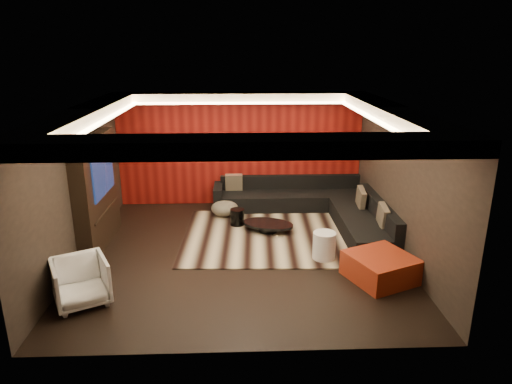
{
  "coord_description": "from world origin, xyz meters",
  "views": [
    {
      "loc": [
        -0.04,
        -8.07,
        3.84
      ],
      "look_at": [
        0.3,
        0.6,
        1.05
      ],
      "focal_mm": 32.0,
      "sensor_mm": 36.0,
      "label": 1
    }
  ],
  "objects_px": {
    "coffee_table": "(268,227)",
    "armchair": "(81,282)",
    "orange_ottoman": "(381,267)",
    "white_side_table": "(324,246)",
    "drum_stool": "(237,217)",
    "sectional_sofa": "(315,207)"
  },
  "relations": [
    {
      "from": "coffee_table",
      "to": "white_side_table",
      "type": "bearing_deg",
      "value": -54.48
    },
    {
      "from": "coffee_table",
      "to": "armchair",
      "type": "distance_m",
      "value": 4.12
    },
    {
      "from": "white_side_table",
      "to": "orange_ottoman",
      "type": "distance_m",
      "value": 1.16
    },
    {
      "from": "white_side_table",
      "to": "sectional_sofa",
      "type": "height_order",
      "value": "sectional_sofa"
    },
    {
      "from": "drum_stool",
      "to": "white_side_table",
      "type": "xyz_separation_m",
      "value": [
        1.63,
        -1.74,
        0.06
      ]
    },
    {
      "from": "coffee_table",
      "to": "sectional_sofa",
      "type": "distance_m",
      "value": 1.43
    },
    {
      "from": "coffee_table",
      "to": "drum_stool",
      "type": "relative_size",
      "value": 3.02
    },
    {
      "from": "armchair",
      "to": "coffee_table",
      "type": "bearing_deg",
      "value": 14.37
    },
    {
      "from": "coffee_table",
      "to": "drum_stool",
      "type": "distance_m",
      "value": 0.77
    },
    {
      "from": "orange_ottoman",
      "to": "armchair",
      "type": "relative_size",
      "value": 1.23
    },
    {
      "from": "drum_stool",
      "to": "sectional_sofa",
      "type": "relative_size",
      "value": 0.1
    },
    {
      "from": "armchair",
      "to": "drum_stool",
      "type": "bearing_deg",
      "value": 25.02
    },
    {
      "from": "drum_stool",
      "to": "sectional_sofa",
      "type": "height_order",
      "value": "sectional_sofa"
    },
    {
      "from": "white_side_table",
      "to": "sectional_sofa",
      "type": "bearing_deg",
      "value": 84.94
    },
    {
      "from": "coffee_table",
      "to": "sectional_sofa",
      "type": "xyz_separation_m",
      "value": [
        1.16,
        0.82,
        0.15
      ]
    },
    {
      "from": "coffee_table",
      "to": "sectional_sofa",
      "type": "relative_size",
      "value": 0.3
    },
    {
      "from": "coffee_table",
      "to": "armchair",
      "type": "xyz_separation_m",
      "value": [
        -3.08,
        -2.74,
        0.25
      ]
    },
    {
      "from": "white_side_table",
      "to": "armchair",
      "type": "bearing_deg",
      "value": -161.11
    },
    {
      "from": "drum_stool",
      "to": "white_side_table",
      "type": "height_order",
      "value": "white_side_table"
    },
    {
      "from": "coffee_table",
      "to": "white_side_table",
      "type": "height_order",
      "value": "white_side_table"
    },
    {
      "from": "orange_ottoman",
      "to": "sectional_sofa",
      "type": "distance_m",
      "value": 3.06
    },
    {
      "from": "sectional_sofa",
      "to": "orange_ottoman",
      "type": "bearing_deg",
      "value": -78.0
    }
  ]
}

